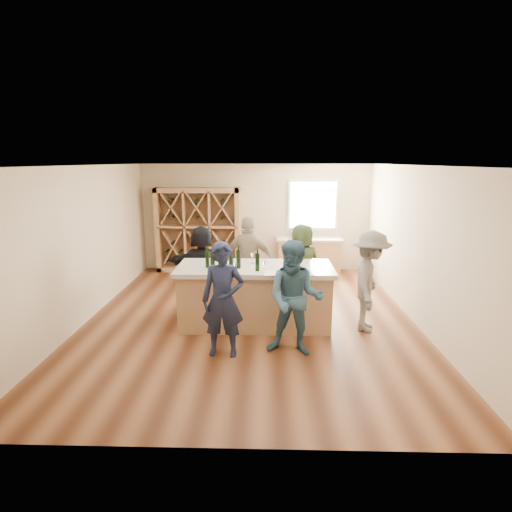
{
  "coord_description": "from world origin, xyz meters",
  "views": [
    {
      "loc": [
        0.29,
        -7.02,
        2.88
      ],
      "look_at": [
        0.1,
        0.2,
        1.15
      ],
      "focal_mm": 28.0,
      "sensor_mm": 36.0,
      "label": 1
    }
  ],
  "objects_px": {
    "tasting_counter_base": "(255,298)",
    "wine_bottle_f": "(257,262)",
    "person_near_left": "(223,300)",
    "wine_bottle_b": "(213,261)",
    "wine_bottle_c": "(225,260)",
    "wine_rack": "(198,230)",
    "person_server": "(370,281)",
    "person_far_mid": "(249,261)",
    "person_far_left": "(202,265)",
    "wine_bottle_e": "(239,259)",
    "person_far_right": "(302,265)",
    "wine_bottle_a": "(207,260)",
    "wine_bottle_d": "(231,262)",
    "sink": "(301,234)",
    "person_near_right": "(295,299)"
  },
  "relations": [
    {
      "from": "person_far_mid",
      "to": "person_far_left",
      "type": "relative_size",
      "value": 1.11
    },
    {
      "from": "wine_bottle_b",
      "to": "wine_bottle_c",
      "type": "relative_size",
      "value": 1.14
    },
    {
      "from": "wine_rack",
      "to": "person_far_mid",
      "type": "distance_m",
      "value": 2.85
    },
    {
      "from": "person_far_mid",
      "to": "person_far_left",
      "type": "height_order",
      "value": "person_far_mid"
    },
    {
      "from": "tasting_counter_base",
      "to": "wine_bottle_f",
      "type": "relative_size",
      "value": 8.67
    },
    {
      "from": "wine_bottle_d",
      "to": "wine_bottle_f",
      "type": "xyz_separation_m",
      "value": [
        0.44,
        -0.04,
        0.0
      ]
    },
    {
      "from": "wine_bottle_b",
      "to": "person_server",
      "type": "xyz_separation_m",
      "value": [
        2.67,
        0.1,
        -0.36
      ]
    },
    {
      "from": "wine_rack",
      "to": "wine_bottle_b",
      "type": "distance_m",
      "value": 3.94
    },
    {
      "from": "wine_bottle_d",
      "to": "person_far_left",
      "type": "bearing_deg",
      "value": 117.81
    },
    {
      "from": "person_server",
      "to": "person_far_mid",
      "type": "relative_size",
      "value": 0.97
    },
    {
      "from": "wine_bottle_f",
      "to": "wine_bottle_a",
      "type": "bearing_deg",
      "value": 168.02
    },
    {
      "from": "sink",
      "to": "wine_bottle_c",
      "type": "height_order",
      "value": "wine_bottle_c"
    },
    {
      "from": "person_near_left",
      "to": "wine_bottle_f",
      "type": "xyz_separation_m",
      "value": [
        0.49,
        0.87,
        0.36
      ]
    },
    {
      "from": "tasting_counter_base",
      "to": "wine_bottle_f",
      "type": "xyz_separation_m",
      "value": [
        0.05,
        -0.3,
        0.73
      ]
    },
    {
      "from": "wine_bottle_b",
      "to": "person_far_mid",
      "type": "xyz_separation_m",
      "value": [
        0.54,
        1.38,
        -0.33
      ]
    },
    {
      "from": "person_far_right",
      "to": "wine_bottle_d",
      "type": "bearing_deg",
      "value": 27.43
    },
    {
      "from": "wine_bottle_b",
      "to": "wine_bottle_c",
      "type": "bearing_deg",
      "value": 40.24
    },
    {
      "from": "tasting_counter_base",
      "to": "person_far_left",
      "type": "xyz_separation_m",
      "value": [
        -1.11,
        1.09,
        0.31
      ]
    },
    {
      "from": "wine_bottle_e",
      "to": "person_far_right",
      "type": "bearing_deg",
      "value": 43.86
    },
    {
      "from": "sink",
      "to": "person_server",
      "type": "bearing_deg",
      "value": -76.79
    },
    {
      "from": "person_near_right",
      "to": "person_far_right",
      "type": "xyz_separation_m",
      "value": [
        0.28,
        2.12,
        -0.05
      ]
    },
    {
      "from": "tasting_counter_base",
      "to": "person_server",
      "type": "distance_m",
      "value": 2.01
    },
    {
      "from": "wine_bottle_c",
      "to": "sink",
      "type": "bearing_deg",
      "value": 65.88
    },
    {
      "from": "wine_bottle_c",
      "to": "person_far_mid",
      "type": "xyz_separation_m",
      "value": [
        0.34,
        1.21,
        -0.31
      ]
    },
    {
      "from": "tasting_counter_base",
      "to": "person_near_left",
      "type": "height_order",
      "value": "person_near_left"
    },
    {
      "from": "person_near_right",
      "to": "person_near_left",
      "type": "bearing_deg",
      "value": -165.03
    },
    {
      "from": "tasting_counter_base",
      "to": "wine_bottle_c",
      "type": "bearing_deg",
      "value": -166.43
    },
    {
      "from": "person_server",
      "to": "person_far_mid",
      "type": "bearing_deg",
      "value": 76.0
    },
    {
      "from": "tasting_counter_base",
      "to": "person_far_mid",
      "type": "bearing_deg",
      "value": 98.33
    },
    {
      "from": "person_near_right",
      "to": "person_far_mid",
      "type": "height_order",
      "value": "person_far_mid"
    },
    {
      "from": "wine_bottle_e",
      "to": "person_near_left",
      "type": "relative_size",
      "value": 0.18
    },
    {
      "from": "wine_rack",
      "to": "person_server",
      "type": "xyz_separation_m",
      "value": [
        3.56,
        -3.73,
        -0.23
      ]
    },
    {
      "from": "person_near_left",
      "to": "wine_bottle_e",
      "type": "bearing_deg",
      "value": 84.35
    },
    {
      "from": "wine_bottle_c",
      "to": "person_near_left",
      "type": "relative_size",
      "value": 0.16
    },
    {
      "from": "person_far_right",
      "to": "person_far_left",
      "type": "height_order",
      "value": "person_far_right"
    },
    {
      "from": "wine_bottle_c",
      "to": "person_server",
      "type": "xyz_separation_m",
      "value": [
        2.47,
        -0.07,
        -0.34
      ]
    },
    {
      "from": "wine_bottle_d",
      "to": "wine_bottle_b",
      "type": "bearing_deg",
      "value": -175.31
    },
    {
      "from": "person_far_left",
      "to": "wine_bottle_f",
      "type": "xyz_separation_m",
      "value": [
        1.16,
        -1.39,
        0.42
      ]
    },
    {
      "from": "sink",
      "to": "wine_bottle_f",
      "type": "relative_size",
      "value": 1.81
    },
    {
      "from": "wine_bottle_a",
      "to": "wine_bottle_f",
      "type": "distance_m",
      "value": 0.89
    },
    {
      "from": "wine_rack",
      "to": "person_server",
      "type": "relative_size",
      "value": 1.26
    },
    {
      "from": "person_near_right",
      "to": "person_far_right",
      "type": "relative_size",
      "value": 1.05
    },
    {
      "from": "wine_bottle_a",
      "to": "wine_rack",
      "type": "bearing_deg",
      "value": 102.0
    },
    {
      "from": "wine_bottle_b",
      "to": "wine_bottle_f",
      "type": "bearing_deg",
      "value": -0.84
    },
    {
      "from": "wine_bottle_e",
      "to": "person_near_left",
      "type": "height_order",
      "value": "person_near_left"
    },
    {
      "from": "wine_bottle_f",
      "to": "wine_rack",
      "type": "bearing_deg",
      "value": 113.18
    },
    {
      "from": "wine_rack",
      "to": "person_near_left",
      "type": "relative_size",
      "value": 1.26
    },
    {
      "from": "wine_bottle_b",
      "to": "wine_bottle_d",
      "type": "height_order",
      "value": "wine_bottle_b"
    },
    {
      "from": "wine_bottle_d",
      "to": "person_far_right",
      "type": "bearing_deg",
      "value": 44.33
    },
    {
      "from": "sink",
      "to": "person_far_mid",
      "type": "bearing_deg",
      "value": -117.98
    }
  ]
}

